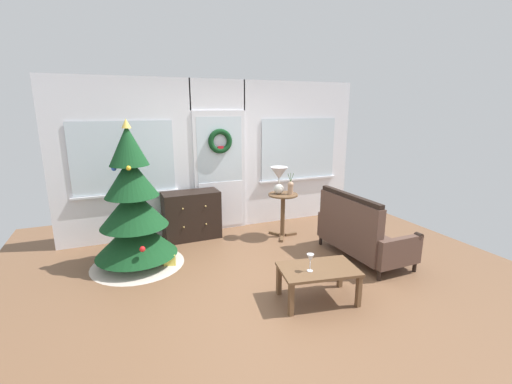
# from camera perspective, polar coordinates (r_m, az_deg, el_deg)

# --- Properties ---
(ground_plane) EXTENTS (6.76, 6.76, 0.00)m
(ground_plane) POSITION_cam_1_polar(r_m,az_deg,el_deg) (4.48, 2.16, -14.16)
(ground_plane) COLOR brown
(back_wall_with_door) EXTENTS (5.20, 0.19, 2.55)m
(back_wall_with_door) POSITION_cam_1_polar(r_m,az_deg,el_deg) (5.97, -6.09, 5.83)
(back_wall_with_door) COLOR white
(back_wall_with_door) RESTS_ON ground
(christmas_tree) EXTENTS (1.24, 1.24, 1.96)m
(christmas_tree) POSITION_cam_1_polar(r_m,az_deg,el_deg) (4.89, -19.43, -3.57)
(christmas_tree) COLOR #4C331E
(christmas_tree) RESTS_ON ground
(dresser_cabinet) EXTENTS (0.91, 0.46, 0.78)m
(dresser_cabinet) POSITION_cam_1_polar(r_m,az_deg,el_deg) (5.75, -10.56, -3.76)
(dresser_cabinet) COLOR black
(dresser_cabinet) RESTS_ON ground
(settee_sofa) EXTENTS (0.74, 1.41, 0.96)m
(settee_sofa) POSITION_cam_1_polar(r_m,az_deg,el_deg) (5.12, 16.57, -6.50)
(settee_sofa) COLOR black
(settee_sofa) RESTS_ON ground
(side_table) EXTENTS (0.50, 0.48, 0.73)m
(side_table) POSITION_cam_1_polar(r_m,az_deg,el_deg) (5.68, 4.44, -2.43)
(side_table) COLOR brown
(side_table) RESTS_ON ground
(table_lamp) EXTENTS (0.28, 0.28, 0.44)m
(table_lamp) POSITION_cam_1_polar(r_m,az_deg,el_deg) (5.57, 3.80, 2.55)
(table_lamp) COLOR silver
(table_lamp) RESTS_ON side_table
(flower_vase) EXTENTS (0.11, 0.10, 0.35)m
(flower_vase) POSITION_cam_1_polar(r_m,az_deg,el_deg) (5.59, 5.69, 0.79)
(flower_vase) COLOR tan
(flower_vase) RESTS_ON side_table
(coffee_table) EXTENTS (0.92, 0.65, 0.39)m
(coffee_table) POSITION_cam_1_polar(r_m,az_deg,el_deg) (3.96, 10.17, -12.92)
(coffee_table) COLOR brown
(coffee_table) RESTS_ON ground
(wine_glass) EXTENTS (0.08, 0.08, 0.20)m
(wine_glass) POSITION_cam_1_polar(r_m,az_deg,el_deg) (3.80, 8.93, -10.80)
(wine_glass) COLOR silver
(wine_glass) RESTS_ON coffee_table
(gift_box) EXTENTS (0.16, 0.15, 0.16)m
(gift_box) POSITION_cam_1_polar(r_m,az_deg,el_deg) (4.94, -14.15, -10.78)
(gift_box) COLOR #D8C64C
(gift_box) RESTS_ON ground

